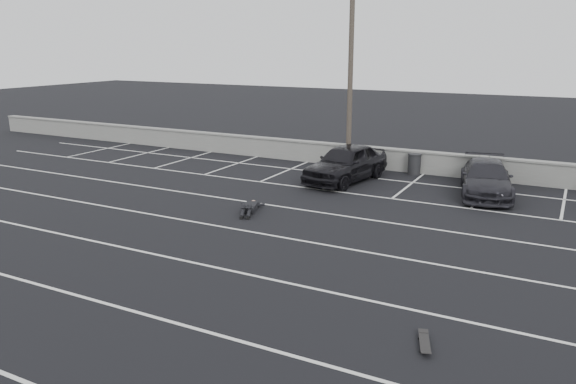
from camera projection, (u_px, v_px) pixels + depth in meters
The scene contains 9 objects.
ground at pixel (161, 256), 16.05m from camera, with size 120.00×120.00×0.00m, color black.
seawall at pixel (345, 154), 27.90m from camera, with size 50.00×0.45×1.06m.
stall_lines at pixel (241, 215), 19.86m from camera, with size 36.00×20.05×0.01m.
car_left at pixel (346, 163), 24.58m from camera, with size 1.93×4.81×1.64m, color black.
car_right at pixel (486, 178), 22.38m from camera, with size 1.89×4.66×1.35m, color #232228.
utility_pole at pixel (350, 74), 25.99m from camera, with size 1.19×0.24×8.95m.
trash_bin at pixel (414, 164), 25.96m from camera, with size 0.80×0.80×0.98m.
person at pixel (251, 204), 20.43m from camera, with size 1.65×2.49×0.46m, color black, non-canonical shape.
skateboard at pixel (425, 343), 11.23m from camera, with size 0.43×0.81×0.09m.
Camera 1 is at (10.20, -11.65, 5.86)m, focal length 35.00 mm.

